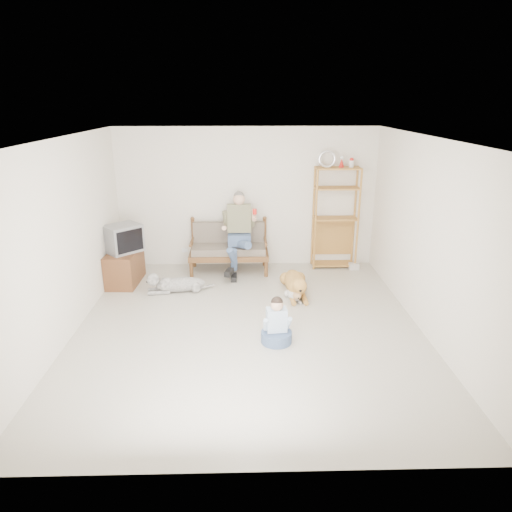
{
  "coord_description": "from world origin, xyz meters",
  "views": [
    {
      "loc": [
        -0.05,
        -5.99,
        3.18
      ],
      "look_at": [
        0.13,
        1.0,
        0.76
      ],
      "focal_mm": 32.0,
      "sensor_mm": 36.0,
      "label": 1
    }
  ],
  "objects_px": {
    "etagere": "(335,217)",
    "golden_retriever": "(296,284)",
    "tv_stand": "(124,267)",
    "loveseat": "(229,246)"
  },
  "relations": [
    {
      "from": "loveseat",
      "to": "tv_stand",
      "type": "distance_m",
      "value": 1.97
    },
    {
      "from": "etagere",
      "to": "tv_stand",
      "type": "height_order",
      "value": "etagere"
    },
    {
      "from": "golden_retriever",
      "to": "loveseat",
      "type": "bearing_deg",
      "value": 133.88
    },
    {
      "from": "etagere",
      "to": "tv_stand",
      "type": "distance_m",
      "value": 4.07
    },
    {
      "from": "etagere",
      "to": "golden_retriever",
      "type": "bearing_deg",
      "value": -124.07
    },
    {
      "from": "tv_stand",
      "to": "etagere",
      "type": "bearing_deg",
      "value": 13.97
    },
    {
      "from": "etagere",
      "to": "golden_retriever",
      "type": "height_order",
      "value": "etagere"
    },
    {
      "from": "etagere",
      "to": "golden_retriever",
      "type": "distance_m",
      "value": 1.79
    },
    {
      "from": "loveseat",
      "to": "tv_stand",
      "type": "relative_size",
      "value": 1.63
    },
    {
      "from": "etagere",
      "to": "golden_retriever",
      "type": "xyz_separation_m",
      "value": [
        -0.89,
        -1.31,
        -0.84
      ]
    }
  ]
}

